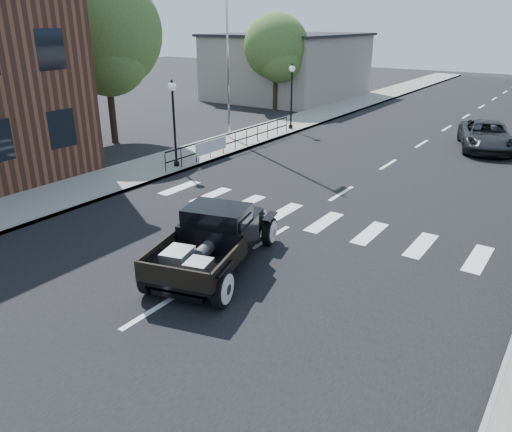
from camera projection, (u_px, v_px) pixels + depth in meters
The scene contains 14 objects.
ground at pixel (232, 262), 13.80m from camera, with size 120.00×120.00×0.00m, color black.
road at pixel (409, 152), 25.31m from camera, with size 14.00×80.00×0.02m, color black.
road_markings at pixel (371, 175), 21.48m from camera, with size 12.00×60.00×0.06m, color silver, non-canonical shape.
sidewalk_left at pixel (269, 131), 29.75m from camera, with size 3.00×80.00×0.15m, color gray.
low_building_left at pixel (288, 67), 42.26m from camera, with size 10.00×12.00×5.00m, color #A4998A.
railing at pixel (235, 139), 25.07m from camera, with size 0.08×10.00×1.00m, color black, non-canonical shape.
banner at pixel (211, 151), 23.57m from camera, with size 0.04×2.20×0.60m, color silver, non-canonical shape.
lamp_post_b at pixel (174, 124), 21.65m from camera, with size 0.36×0.36×3.77m, color black, non-canonical shape.
lamp_post_c at pixel (291, 97), 29.33m from camera, with size 0.36×0.36×3.77m, color black, non-canonical shape.
flagpole at pixel (227, 10), 25.39m from camera, with size 0.12×0.12×13.07m, color silver.
big_tree_near at pixel (107, 60), 25.71m from camera, with size 5.86×5.86×8.60m, color #415E28, non-canonical shape.
big_tree_far at pixel (276, 62), 36.01m from camera, with size 4.62×4.62×6.79m, color #415E28, non-canonical shape.
hotrod_pickup at pixel (214, 239), 13.17m from camera, with size 2.32×4.97×1.72m, color black, non-canonical shape.
second_car at pixel (486, 136), 25.47m from camera, with size 2.36×5.12×1.42m, color black.
Camera 1 is at (7.53, -9.83, 6.25)m, focal length 35.00 mm.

